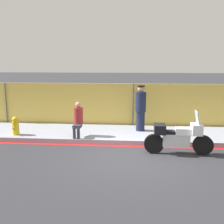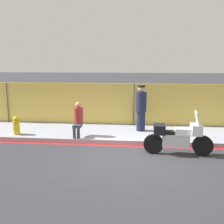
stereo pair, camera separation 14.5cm
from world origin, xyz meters
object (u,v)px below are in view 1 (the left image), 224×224
at_px(person_seated_on_curb, 78,117).
at_px(officer_standing, 141,108).
at_px(fire_hydrant, 16,126).
at_px(motorcycle, 178,137).

bearing_deg(person_seated_on_curb, officer_standing, 23.14).
relative_size(officer_standing, person_seated_on_curb, 1.43).
bearing_deg(fire_hydrant, officer_standing, 12.09).
height_order(motorcycle, fire_hydrant, motorcycle).
bearing_deg(fire_hydrant, person_seated_on_curb, 0.53).
relative_size(motorcycle, fire_hydrant, 3.11).
relative_size(motorcycle, person_seated_on_curb, 1.70).
xyz_separation_m(person_seated_on_curb, fire_hydrant, (-2.46, -0.02, -0.37)).
xyz_separation_m(motorcycle, officer_standing, (-1.16, 2.22, 0.54)).
distance_m(officer_standing, person_seated_on_curb, 2.58).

